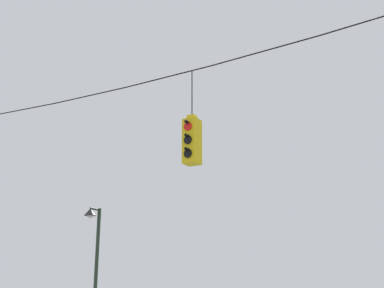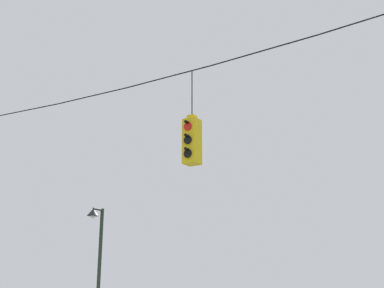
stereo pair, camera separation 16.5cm
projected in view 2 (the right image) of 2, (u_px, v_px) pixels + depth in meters
name	position (u px, v px, depth m)	size (l,w,h in m)	color
span_wire	(166.00, 73.00, 11.92)	(17.79, 0.03, 0.40)	black
traffic_light_over_intersection	(192.00, 141.00, 11.01)	(0.34, 0.46, 2.31)	yellow
street_lamp	(96.00, 251.00, 15.78)	(0.40, 0.70, 4.57)	#233323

